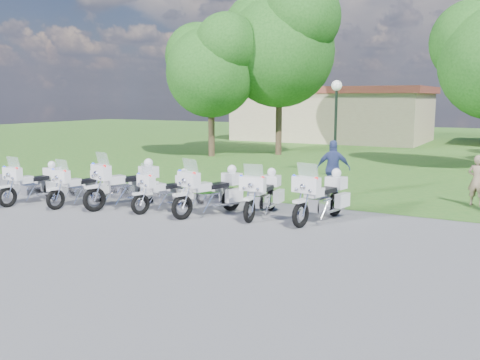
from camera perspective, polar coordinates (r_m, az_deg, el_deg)
The scene contains 15 objects.
ground at distance 14.92m, azimuth -3.94°, elevation -4.08°, with size 100.00×100.00×0.00m, color slate.
grass_lawn at distance 40.14m, azimuth 17.41°, elevation 3.66°, with size 100.00×48.00×0.01m, color #28651F.
motorcycle_0 at distance 18.24m, azimuth -21.14°, elevation -0.24°, with size 0.84×2.29×1.54m.
motorcycle_1 at distance 17.32m, azimuth -16.56°, elevation -0.52°, with size 0.94×2.22×1.50m.
motorcycle_2 at distance 16.68m, azimuth -12.03°, elevation -0.34°, with size 1.37×2.50×1.74m.
motorcycle_3 at distance 15.97m, azimuth -7.88°, elevation -1.07°, with size 1.13×2.09×1.45m.
motorcycle_4 at distance 15.27m, azimuth -3.06°, elevation -1.11°, with size 1.33×2.38×1.66m.
motorcycle_5 at distance 15.11m, azimuth 2.42°, elevation -1.38°, with size 0.88×2.32×1.56m.
motorcycle_6 at distance 14.61m, azimuth 8.71°, elevation -1.66°, with size 1.10×2.45×1.66m.
lamp_post at distance 22.92m, azimuth 10.22°, elevation 8.00°, with size 0.44×0.44×4.03m.
tree_0 at distance 30.39m, azimuth -3.16°, elevation 12.31°, with size 5.88×5.02×7.84m.
tree_1 at distance 31.42m, azimuth 4.19°, elevation 14.53°, with size 7.33×6.25×9.77m.
building_west at distance 42.57m, azimuth 9.83°, elevation 6.99°, with size 14.56×8.32×4.10m.
bystander_a at distance 17.96m, azimuth 23.97°, elevation -0.07°, with size 0.57×0.38×1.58m, color #89705D.
bystander_c at distance 18.10m, azimuth 9.92°, elevation 1.16°, with size 1.12×0.47×1.91m, color navy.
Camera 1 is at (7.89, -12.22, 3.32)m, focal length 40.00 mm.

